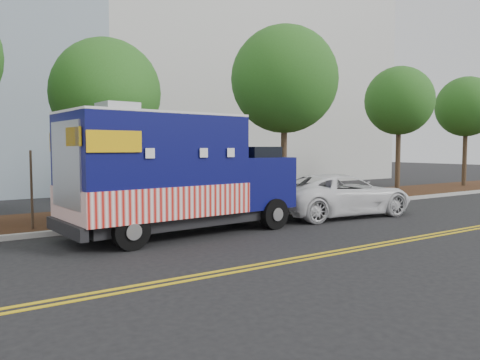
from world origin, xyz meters
TOP-DOWN VIEW (x-y plane):
  - ground at (0.00, 0.00)m, footprint 120.00×120.00m
  - curb at (0.00, 1.40)m, footprint 120.00×0.18m
  - mulch_strip at (0.00, 3.50)m, footprint 120.00×4.00m
  - centerline_near at (0.00, -4.45)m, footprint 120.00×0.10m
  - centerline_far at (0.00, -4.70)m, footprint 120.00×0.10m
  - tree_b at (-0.95, 3.76)m, footprint 3.77×3.77m
  - tree_c at (6.48, 3.14)m, footprint 4.51×4.51m
  - tree_d at (14.76, 3.65)m, footprint 3.61×3.61m
  - tree_e at (21.15, 3.65)m, footprint 3.61×3.61m
  - sign_post at (-3.73, 2.01)m, footprint 0.06×0.06m
  - food_truck at (-0.43, -0.32)m, footprint 7.07×3.10m
  - white_car at (6.24, -0.37)m, footprint 5.74×3.12m

SIDE VIEW (x-z plane):
  - ground at x=0.00m, z-range 0.00..0.00m
  - centerline_near at x=0.00m, z-range 0.00..0.01m
  - centerline_far at x=0.00m, z-range 0.00..0.01m
  - curb at x=0.00m, z-range 0.00..0.15m
  - mulch_strip at x=0.00m, z-range 0.00..0.15m
  - white_car at x=6.24m, z-range 0.00..1.53m
  - sign_post at x=-3.73m, z-range 0.00..2.40m
  - food_truck at x=-0.43m, z-range -0.17..3.46m
  - tree_b at x=-0.95m, z-range 1.22..7.44m
  - tree_d at x=14.76m, z-range 1.56..8.32m
  - tree_e at x=21.15m, z-range 1.56..8.32m
  - tree_c at x=6.48m, z-range 1.53..9.13m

